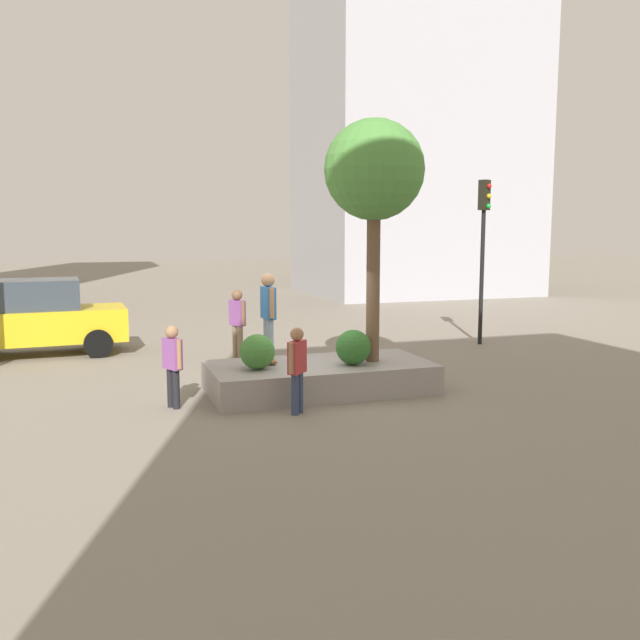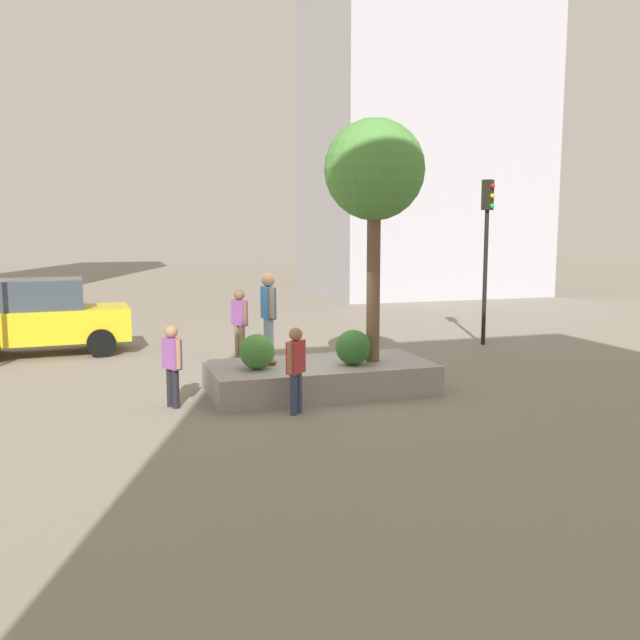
{
  "view_description": "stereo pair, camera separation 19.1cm",
  "coord_description": "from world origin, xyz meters",
  "px_view_note": "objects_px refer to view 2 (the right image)",
  "views": [
    {
      "loc": [
        -4.11,
        -13.01,
        3.35
      ],
      "look_at": [
        0.3,
        0.07,
        1.5
      ],
      "focal_mm": 38.27,
      "sensor_mm": 36.0,
      "label": 1
    },
    {
      "loc": [
        -3.93,
        -13.07,
        3.35
      ],
      "look_at": [
        0.3,
        0.07,
        1.5
      ],
      "focal_mm": 38.27,
      "sensor_mm": 36.0,
      "label": 2
    }
  ],
  "objects_px": {
    "passerby_with_bag": "(172,360)",
    "pedestrian_crossing": "(296,364)",
    "taxi_cab": "(41,317)",
    "plaza_tree": "(374,173)",
    "planter_ledge": "(320,377)",
    "skateboarder": "(268,310)",
    "bystander_watching": "(240,318)",
    "skateboard": "(269,359)",
    "traffic_light_corner": "(487,234)"
  },
  "relations": [
    {
      "from": "planter_ledge",
      "to": "bystander_watching",
      "type": "relative_size",
      "value": 2.56
    },
    {
      "from": "skateboard",
      "to": "pedestrian_crossing",
      "type": "bearing_deg",
      "value": -88.78
    },
    {
      "from": "plaza_tree",
      "to": "planter_ledge",
      "type": "bearing_deg",
      "value": 173.79
    },
    {
      "from": "plaza_tree",
      "to": "skateboarder",
      "type": "xyz_separation_m",
      "value": [
        -2.09,
        0.56,
        -2.77
      ]
    },
    {
      "from": "planter_ledge",
      "to": "skateboarder",
      "type": "height_order",
      "value": "skateboarder"
    },
    {
      "from": "plaza_tree",
      "to": "skateboarder",
      "type": "height_order",
      "value": "plaza_tree"
    },
    {
      "from": "skateboarder",
      "to": "pedestrian_crossing",
      "type": "height_order",
      "value": "skateboarder"
    },
    {
      "from": "plaza_tree",
      "to": "skateboarder",
      "type": "bearing_deg",
      "value": 165.14
    },
    {
      "from": "skateboarder",
      "to": "pedestrian_crossing",
      "type": "distance_m",
      "value": 2.06
    },
    {
      "from": "skateboarder",
      "to": "pedestrian_crossing",
      "type": "xyz_separation_m",
      "value": [
        0.04,
        -1.91,
        -0.78
      ]
    },
    {
      "from": "planter_ledge",
      "to": "taxi_cab",
      "type": "relative_size",
      "value": 1.03
    },
    {
      "from": "skateboard",
      "to": "taxi_cab",
      "type": "height_order",
      "value": "taxi_cab"
    },
    {
      "from": "planter_ledge",
      "to": "skateboarder",
      "type": "xyz_separation_m",
      "value": [
        -0.98,
        0.43,
        1.4
      ]
    },
    {
      "from": "pedestrian_crossing",
      "to": "passerby_with_bag",
      "type": "bearing_deg",
      "value": 151.3
    },
    {
      "from": "skateboard",
      "to": "skateboarder",
      "type": "distance_m",
      "value": 1.04
    },
    {
      "from": "planter_ledge",
      "to": "skateboard",
      "type": "height_order",
      "value": "skateboard"
    },
    {
      "from": "skateboard",
      "to": "pedestrian_crossing",
      "type": "relative_size",
      "value": 0.51
    },
    {
      "from": "taxi_cab",
      "to": "pedestrian_crossing",
      "type": "bearing_deg",
      "value": -57.96
    },
    {
      "from": "skateboard",
      "to": "traffic_light_corner",
      "type": "relative_size",
      "value": 0.17
    },
    {
      "from": "plaza_tree",
      "to": "pedestrian_crossing",
      "type": "bearing_deg",
      "value": -146.54
    },
    {
      "from": "skateboarder",
      "to": "bystander_watching",
      "type": "height_order",
      "value": "skateboarder"
    },
    {
      "from": "passerby_with_bag",
      "to": "pedestrian_crossing",
      "type": "relative_size",
      "value": 0.99
    },
    {
      "from": "traffic_light_corner",
      "to": "bystander_watching",
      "type": "xyz_separation_m",
      "value": [
        -7.15,
        0.23,
        -2.18
      ]
    },
    {
      "from": "skateboard",
      "to": "bystander_watching",
      "type": "bearing_deg",
      "value": 87.75
    },
    {
      "from": "plaza_tree",
      "to": "bystander_watching",
      "type": "height_order",
      "value": "plaza_tree"
    },
    {
      "from": "plaza_tree",
      "to": "bystander_watching",
      "type": "bearing_deg",
      "value": 113.71
    },
    {
      "from": "passerby_with_bag",
      "to": "planter_ledge",
      "type": "bearing_deg",
      "value": 6.32
    },
    {
      "from": "taxi_cab",
      "to": "passerby_with_bag",
      "type": "distance_m",
      "value": 7.18
    },
    {
      "from": "pedestrian_crossing",
      "to": "plaza_tree",
      "type": "bearing_deg",
      "value": 33.46
    },
    {
      "from": "skateboarder",
      "to": "traffic_light_corner",
      "type": "xyz_separation_m",
      "value": [
        7.3,
        3.64,
        1.51
      ]
    },
    {
      "from": "traffic_light_corner",
      "to": "passerby_with_bag",
      "type": "distance_m",
      "value": 10.59
    },
    {
      "from": "taxi_cab",
      "to": "traffic_light_corner",
      "type": "distance_m",
      "value": 12.51
    },
    {
      "from": "skateboarder",
      "to": "taxi_cab",
      "type": "height_order",
      "value": "skateboarder"
    },
    {
      "from": "traffic_light_corner",
      "to": "pedestrian_crossing",
      "type": "height_order",
      "value": "traffic_light_corner"
    },
    {
      "from": "taxi_cab",
      "to": "skateboarder",
      "type": "bearing_deg",
      "value": -50.53
    },
    {
      "from": "traffic_light_corner",
      "to": "plaza_tree",
      "type": "bearing_deg",
      "value": -141.15
    },
    {
      "from": "traffic_light_corner",
      "to": "passerby_with_bag",
      "type": "height_order",
      "value": "traffic_light_corner"
    },
    {
      "from": "planter_ledge",
      "to": "skateboard",
      "type": "bearing_deg",
      "value": 156.05
    },
    {
      "from": "plaza_tree",
      "to": "passerby_with_bag",
      "type": "height_order",
      "value": "plaza_tree"
    },
    {
      "from": "taxi_cab",
      "to": "bystander_watching",
      "type": "distance_m",
      "value": 5.35
    },
    {
      "from": "plaza_tree",
      "to": "pedestrian_crossing",
      "type": "xyz_separation_m",
      "value": [
        -2.05,
        -1.36,
        -3.55
      ]
    },
    {
      "from": "bystander_watching",
      "to": "passerby_with_bag",
      "type": "relative_size",
      "value": 1.13
    },
    {
      "from": "passerby_with_bag",
      "to": "pedestrian_crossing",
      "type": "bearing_deg",
      "value": -28.7
    },
    {
      "from": "taxi_cab",
      "to": "bystander_watching",
      "type": "height_order",
      "value": "taxi_cab"
    },
    {
      "from": "traffic_light_corner",
      "to": "bystander_watching",
      "type": "height_order",
      "value": "traffic_light_corner"
    },
    {
      "from": "bystander_watching",
      "to": "pedestrian_crossing",
      "type": "xyz_separation_m",
      "value": [
        -0.11,
        -5.78,
        -0.11
      ]
    },
    {
      "from": "traffic_light_corner",
      "to": "skateboard",
      "type": "bearing_deg",
      "value": -153.52
    },
    {
      "from": "bystander_watching",
      "to": "traffic_light_corner",
      "type": "bearing_deg",
      "value": -1.85
    },
    {
      "from": "skateboard",
      "to": "passerby_with_bag",
      "type": "relative_size",
      "value": 0.52
    },
    {
      "from": "traffic_light_corner",
      "to": "pedestrian_crossing",
      "type": "bearing_deg",
      "value": -142.6
    }
  ]
}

